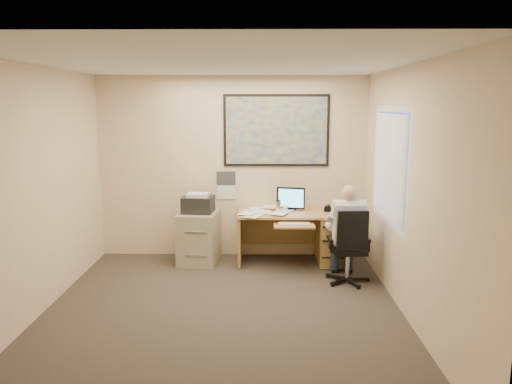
{
  "coord_description": "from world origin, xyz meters",
  "views": [
    {
      "loc": [
        0.43,
        -5.15,
        2.29
      ],
      "look_at": [
        0.36,
        1.3,
        1.15
      ],
      "focal_mm": 35.0,
      "sensor_mm": 36.0,
      "label": 1
    }
  ],
  "objects_px": {
    "filing_cabinet": "(199,233)",
    "person": "(348,234)",
    "desk": "(316,233)",
    "office_chair": "(348,262)"
  },
  "relations": [
    {
      "from": "filing_cabinet",
      "to": "desk",
      "type": "bearing_deg",
      "value": 7.36
    },
    {
      "from": "desk",
      "to": "person",
      "type": "height_order",
      "value": "person"
    },
    {
      "from": "filing_cabinet",
      "to": "person",
      "type": "relative_size",
      "value": 0.81
    },
    {
      "from": "desk",
      "to": "filing_cabinet",
      "type": "xyz_separation_m",
      "value": [
        -1.71,
        -0.03,
        0.0
      ]
    },
    {
      "from": "office_chair",
      "to": "person",
      "type": "xyz_separation_m",
      "value": [
        0.0,
        0.08,
        0.35
      ]
    },
    {
      "from": "office_chair",
      "to": "person",
      "type": "distance_m",
      "value": 0.36
    },
    {
      "from": "filing_cabinet",
      "to": "person",
      "type": "xyz_separation_m",
      "value": [
        2.03,
        -0.77,
        0.19
      ]
    },
    {
      "from": "filing_cabinet",
      "to": "office_chair",
      "type": "height_order",
      "value": "filing_cabinet"
    },
    {
      "from": "person",
      "to": "desk",
      "type": "bearing_deg",
      "value": 109.29
    },
    {
      "from": "filing_cabinet",
      "to": "office_chair",
      "type": "distance_m",
      "value": 2.2
    }
  ]
}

